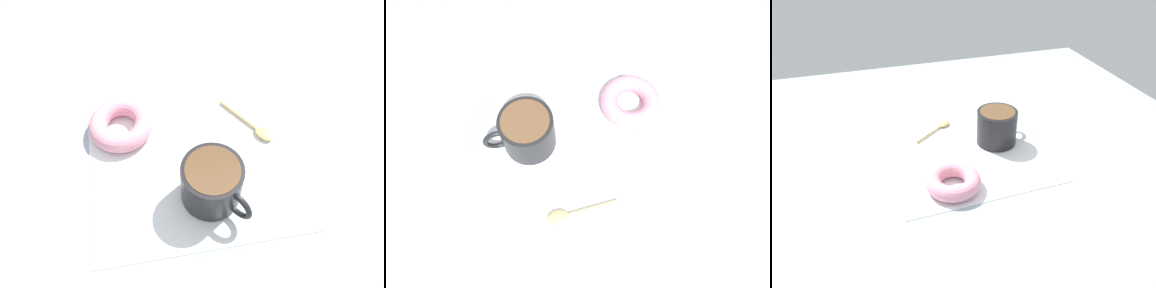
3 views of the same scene
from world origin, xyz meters
TOP-DOWN VIEW (x-y plane):
  - ground_plane at (0.00, 0.00)cm, footprint 120.00×120.00cm
  - napkin at (2.47, 0.77)cm, footprint 35.99×35.99cm
  - coffee_cup at (4.36, -7.88)cm, footprint 9.76×11.05cm
  - donut at (-9.16, 6.65)cm, footprint 11.12×11.12cm
  - spoon at (14.41, 3.41)cm, footprint 8.52×10.56cm

SIDE VIEW (x-z plane):
  - ground_plane at x=0.00cm, z-range -2.00..0.00cm
  - napkin at x=2.47cm, z-range 0.00..0.30cm
  - spoon at x=14.41cm, z-range 0.25..1.15cm
  - donut at x=-9.16cm, z-range 0.30..3.51cm
  - coffee_cup at x=4.36cm, z-range 0.45..8.54cm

